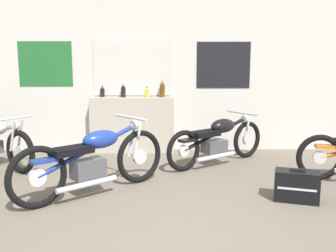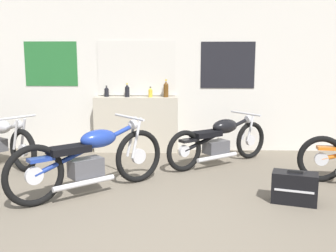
# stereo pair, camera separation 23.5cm
# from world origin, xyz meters

# --- Properties ---
(ground_plane) EXTENTS (24.00, 24.00, 0.00)m
(ground_plane) POSITION_xyz_m (0.00, 0.00, 0.00)
(ground_plane) COLOR #706656
(wall_back) EXTENTS (10.00, 0.07, 2.80)m
(wall_back) POSITION_xyz_m (-0.01, 3.77, 1.40)
(wall_back) COLOR silver
(wall_back) RESTS_ON ground_plane
(sill_counter) EXTENTS (1.45, 0.28, 0.96)m
(sill_counter) POSITION_xyz_m (-0.51, 3.59, 0.48)
(sill_counter) COLOR #B7AD99
(sill_counter) RESTS_ON ground_plane
(bottle_leftmost) EXTENTS (0.08, 0.08, 0.19)m
(bottle_leftmost) POSITION_xyz_m (-1.03, 3.64, 1.05)
(bottle_leftmost) COLOR black
(bottle_leftmost) RESTS_ON sill_counter
(bottle_left_center) EXTENTS (0.08, 0.08, 0.24)m
(bottle_left_center) POSITION_xyz_m (-0.66, 3.60, 1.07)
(bottle_left_center) COLOR black
(bottle_left_center) RESTS_ON sill_counter
(bottle_center) EXTENTS (0.07, 0.07, 0.18)m
(bottle_center) POSITION_xyz_m (-0.26, 3.58, 1.04)
(bottle_center) COLOR gold
(bottle_center) RESTS_ON sill_counter
(bottle_right_center) EXTENTS (0.09, 0.09, 0.31)m
(bottle_right_center) POSITION_xyz_m (0.01, 3.60, 1.10)
(bottle_right_center) COLOR #5B3814
(bottle_right_center) RESTS_ON sill_counter
(motorcycle_blue) EXTENTS (1.63, 1.43, 0.90)m
(motorcycle_blue) POSITION_xyz_m (-0.80, 1.37, 0.43)
(motorcycle_blue) COLOR black
(motorcycle_blue) RESTS_ON ground_plane
(motorcycle_black) EXTENTS (1.62, 1.23, 0.77)m
(motorcycle_black) POSITION_xyz_m (0.87, 2.75, 0.39)
(motorcycle_black) COLOR black
(motorcycle_black) RESTS_ON ground_plane
(hard_case_black) EXTENTS (0.55, 0.39, 0.38)m
(hard_case_black) POSITION_xyz_m (1.57, 1.12, 0.18)
(hard_case_black) COLOR black
(hard_case_black) RESTS_ON ground_plane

